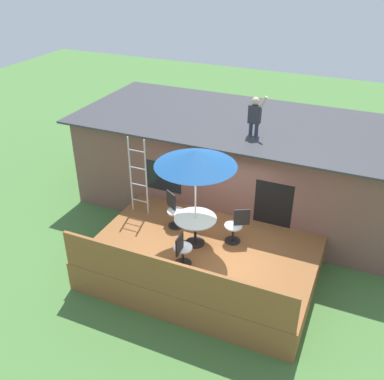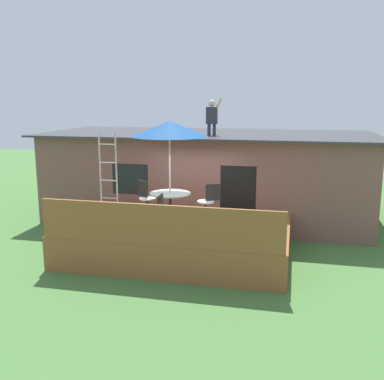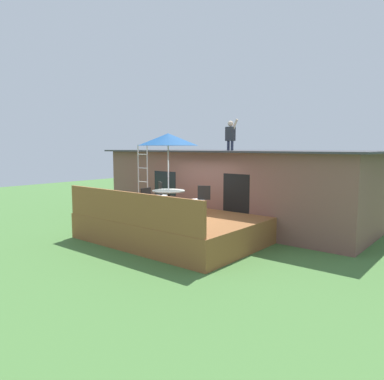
% 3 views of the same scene
% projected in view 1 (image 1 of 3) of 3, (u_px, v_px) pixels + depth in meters
% --- Properties ---
extents(ground_plane, '(40.00, 40.00, 0.00)m').
position_uv_depth(ground_plane, '(204.00, 271.00, 11.32)').
color(ground_plane, '#477538').
extents(house, '(10.50, 4.50, 2.79)m').
position_uv_depth(house, '(250.00, 165.00, 13.50)').
color(house, brown).
rests_on(house, ground).
extents(deck, '(5.44, 3.87, 0.80)m').
position_uv_depth(deck, '(205.00, 259.00, 11.13)').
color(deck, brown).
rests_on(deck, ground).
extents(deck_railing, '(5.34, 0.08, 0.90)m').
position_uv_depth(deck_railing, '(171.00, 278.00, 9.21)').
color(deck_railing, brown).
rests_on(deck_railing, deck).
extents(patio_table, '(1.04, 1.04, 0.74)m').
position_uv_depth(patio_table, '(195.00, 223.00, 10.75)').
color(patio_table, black).
rests_on(patio_table, deck).
extents(patio_umbrella, '(1.90, 1.90, 2.54)m').
position_uv_depth(patio_umbrella, '(196.00, 158.00, 9.87)').
color(patio_umbrella, silver).
rests_on(patio_umbrella, deck).
extents(step_ladder, '(0.52, 0.04, 2.20)m').
position_uv_depth(step_ladder, '(138.00, 177.00, 11.77)').
color(step_ladder, silver).
rests_on(step_ladder, deck).
extents(person_figure, '(0.47, 0.20, 1.11)m').
position_uv_depth(person_figure, '(255.00, 113.00, 11.66)').
color(person_figure, '#33384C').
rests_on(person_figure, house).
extents(patio_chair_left, '(0.57, 0.45, 0.92)m').
position_uv_depth(patio_chair_left, '(174.00, 210.00, 11.51)').
color(patio_chair_left, black).
rests_on(patio_chair_left, deck).
extents(patio_chair_right, '(0.58, 0.44, 0.92)m').
position_uv_depth(patio_chair_right, '(236.00, 226.00, 10.89)').
color(patio_chair_right, black).
rests_on(patio_chair_right, deck).
extents(patio_chair_near, '(0.44, 0.62, 0.92)m').
position_uv_depth(patio_chair_near, '(182.00, 250.00, 10.05)').
color(patio_chair_near, black).
rests_on(patio_chair_near, deck).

